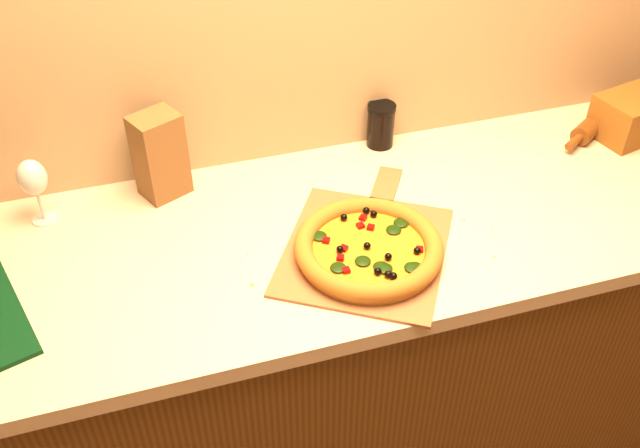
{
  "coord_description": "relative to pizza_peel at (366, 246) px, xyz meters",
  "views": [
    {
      "loc": [
        -0.45,
        0.22,
        1.96
      ],
      "look_at": [
        -0.1,
        1.38,
        0.96
      ],
      "focal_mm": 40.0,
      "sensor_mm": 36.0,
      "label": 1
    }
  ],
  "objects": [
    {
      "name": "cabinet",
      "position": [
        0.0,
        0.09,
        -0.47
      ],
      "size": [
        2.8,
        0.65,
        0.86
      ],
      "primitive_type": "cube",
      "color": "#472A0F",
      "rests_on": "ground"
    },
    {
      "name": "countertop",
      "position": [
        0.0,
        0.09,
        -0.02
      ],
      "size": [
        2.84,
        0.68,
        0.04
      ],
      "primitive_type": "cube",
      "color": "beige",
      "rests_on": "cabinet"
    },
    {
      "name": "pizza_peel",
      "position": [
        0.0,
        0.0,
        0.0
      ],
      "size": [
        0.5,
        0.55,
        0.01
      ],
      "rotation": [
        0.0,
        0.0,
        -0.56
      ],
      "color": "brown",
      "rests_on": "countertop"
    },
    {
      "name": "pizza",
      "position": [
        -0.01,
        -0.03,
        0.03
      ],
      "size": [
        0.33,
        0.33,
        0.05
      ],
      "color": "#AD7C2B",
      "rests_on": "pizza_peel"
    },
    {
      "name": "rolling_pin",
      "position": [
        0.8,
        0.29,
        0.02
      ],
      "size": [
        0.34,
        0.22,
        0.05
      ],
      "rotation": [
        0.0,
        0.0,
        0.55
      ],
      "color": "#55300E",
      "rests_on": "countertop"
    },
    {
      "name": "wine_glass",
      "position": [
        -0.69,
        0.32,
        0.11
      ],
      "size": [
        0.07,
        0.07,
        0.16
      ],
      "color": "silver",
      "rests_on": "countertop"
    },
    {
      "name": "paper_bag",
      "position": [
        -0.4,
        0.34,
        0.1
      ],
      "size": [
        0.13,
        0.12,
        0.21
      ],
      "primitive_type": "cube",
      "rotation": [
        0.0,
        0.0,
        0.44
      ],
      "color": "brown",
      "rests_on": "countertop"
    },
    {
      "name": "dark_jar",
      "position": [
        0.18,
        0.39,
        0.06
      ],
      "size": [
        0.08,
        0.08,
        0.12
      ],
      "color": "black",
      "rests_on": "countertop"
    }
  ]
}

